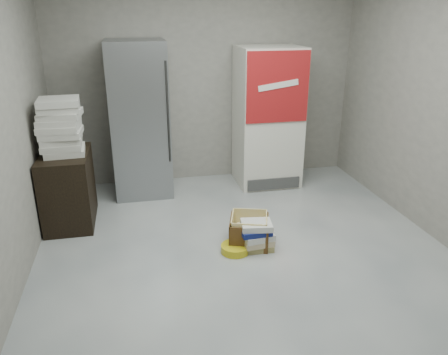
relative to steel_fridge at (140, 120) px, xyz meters
name	(u,v)px	position (x,y,z in m)	size (l,w,h in m)	color
ground	(255,272)	(0.90, -2.13, -0.95)	(5.00, 5.00, 0.00)	#B3B3AF
room_shell	(261,70)	(0.90, -2.13, 0.85)	(4.04, 5.04, 2.82)	gray
steel_fridge	(140,120)	(0.00, 0.00, 0.00)	(0.70, 0.72, 1.90)	#9EA1A6
coke_cooler	(268,117)	(1.65, -0.01, -0.05)	(0.80, 0.73, 1.80)	silver
wood_shelf	(68,188)	(-0.83, -0.73, -0.55)	(0.50, 0.80, 0.80)	black
supply_box_stack	(61,127)	(-0.82, -0.73, 0.14)	(0.45, 0.44, 0.58)	beige
phonebook_stack_main	(257,236)	(1.02, -1.74, -0.80)	(0.34, 0.27, 0.30)	#938851
phonebook_stack_side	(254,231)	(1.06, -1.50, -0.87)	(0.40, 0.35, 0.15)	#C3AF88
cardboard_box	(249,232)	(0.98, -1.62, -0.82)	(0.48, 0.48, 0.31)	gold
bucket_lid	(235,248)	(0.80, -1.75, -0.91)	(0.28, 0.28, 0.07)	gold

